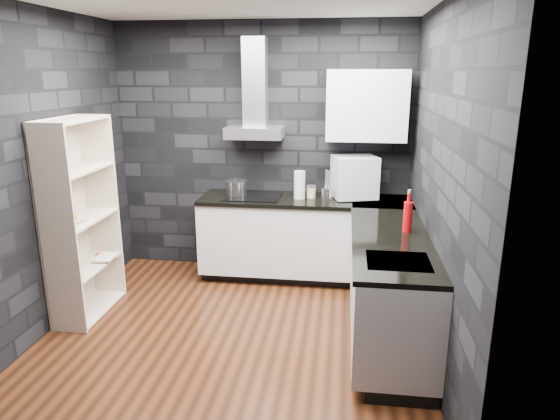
% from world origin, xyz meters
% --- Properties ---
extents(ground, '(3.20, 3.20, 0.00)m').
position_xyz_m(ground, '(0.00, 0.00, 0.00)').
color(ground, '#442010').
extents(wall_back, '(3.20, 0.05, 2.70)m').
position_xyz_m(wall_back, '(0.00, 1.62, 1.35)').
color(wall_back, black).
rests_on(wall_back, ground).
extents(wall_front, '(3.20, 0.05, 2.70)m').
position_xyz_m(wall_front, '(0.00, -1.62, 1.35)').
color(wall_front, black).
rests_on(wall_front, ground).
extents(wall_left, '(0.05, 3.20, 2.70)m').
position_xyz_m(wall_left, '(-1.62, 0.00, 1.35)').
color(wall_left, black).
rests_on(wall_left, ground).
extents(wall_right, '(0.05, 3.20, 2.70)m').
position_xyz_m(wall_right, '(1.62, 0.00, 1.35)').
color(wall_right, black).
rests_on(wall_right, ground).
extents(toekick_back, '(2.18, 0.50, 0.10)m').
position_xyz_m(toekick_back, '(0.50, 1.34, 0.05)').
color(toekick_back, black).
rests_on(toekick_back, ground).
extents(toekick_right, '(0.50, 1.78, 0.10)m').
position_xyz_m(toekick_right, '(1.34, 0.10, 0.05)').
color(toekick_right, black).
rests_on(toekick_right, ground).
extents(counter_back_cab, '(2.20, 0.60, 0.76)m').
position_xyz_m(counter_back_cab, '(0.50, 1.30, 0.48)').
color(counter_back_cab, silver).
rests_on(counter_back_cab, ground).
extents(counter_right_cab, '(0.60, 1.80, 0.76)m').
position_xyz_m(counter_right_cab, '(1.30, 0.10, 0.48)').
color(counter_right_cab, silver).
rests_on(counter_right_cab, ground).
extents(counter_back_top, '(2.20, 0.62, 0.04)m').
position_xyz_m(counter_back_top, '(0.50, 1.29, 0.88)').
color(counter_back_top, black).
rests_on(counter_back_top, counter_back_cab).
extents(counter_right_top, '(0.62, 1.80, 0.04)m').
position_xyz_m(counter_right_top, '(1.29, 0.10, 0.88)').
color(counter_right_top, black).
rests_on(counter_right_top, counter_right_cab).
extents(counter_corner_top, '(0.62, 0.62, 0.04)m').
position_xyz_m(counter_corner_top, '(1.30, 1.30, 0.88)').
color(counter_corner_top, black).
rests_on(counter_corner_top, counter_right_cab).
extents(hood_body, '(0.60, 0.34, 0.12)m').
position_xyz_m(hood_body, '(-0.05, 1.43, 1.56)').
color(hood_body, silver).
rests_on(hood_body, wall_back).
extents(hood_chimney, '(0.24, 0.20, 0.90)m').
position_xyz_m(hood_chimney, '(-0.05, 1.50, 2.07)').
color(hood_chimney, silver).
rests_on(hood_chimney, hood_body).
extents(upper_cabinet, '(0.80, 0.35, 0.70)m').
position_xyz_m(upper_cabinet, '(1.10, 1.43, 1.85)').
color(upper_cabinet, silver).
rests_on(upper_cabinet, wall_back).
extents(cooktop, '(0.58, 0.50, 0.01)m').
position_xyz_m(cooktop, '(-0.05, 1.30, 0.91)').
color(cooktop, black).
rests_on(cooktop, counter_back_top).
extents(sink_rim, '(0.44, 0.40, 0.01)m').
position_xyz_m(sink_rim, '(1.30, -0.40, 0.89)').
color(sink_rim, silver).
rests_on(sink_rim, counter_right_top).
extents(pot, '(0.29, 0.29, 0.13)m').
position_xyz_m(pot, '(-0.24, 1.34, 0.98)').
color(pot, '#B2B2B6').
rests_on(pot, cooktop).
extents(glass_vase, '(0.14, 0.14, 0.29)m').
position_xyz_m(glass_vase, '(0.44, 1.29, 1.04)').
color(glass_vase, silver).
rests_on(glass_vase, counter_back_top).
extents(storage_jar, '(0.11, 0.11, 0.11)m').
position_xyz_m(storage_jar, '(0.56, 1.33, 0.96)').
color(storage_jar, tan).
rests_on(storage_jar, counter_back_top).
extents(utensil_crock, '(0.10, 0.10, 0.13)m').
position_xyz_m(utensil_crock, '(0.73, 1.23, 0.97)').
color(utensil_crock, '#B2B2B6').
rests_on(utensil_crock, counter_back_top).
extents(appliance_garage, '(0.51, 0.45, 0.43)m').
position_xyz_m(appliance_garage, '(1.01, 1.37, 1.12)').
color(appliance_garage, silver).
rests_on(appliance_garage, counter_back_top).
extents(red_bottle, '(0.08, 0.08, 0.25)m').
position_xyz_m(red_bottle, '(1.43, 0.29, 1.03)').
color(red_bottle, '#A4070C').
rests_on(red_bottle, counter_right_top).
extents(bookshelf, '(0.45, 0.84, 1.80)m').
position_xyz_m(bookshelf, '(-1.42, 0.25, 0.90)').
color(bookshelf, beige).
rests_on(bookshelf, ground).
extents(fruit_bowl, '(0.28, 0.28, 0.06)m').
position_xyz_m(fruit_bowl, '(-1.42, 0.15, 0.94)').
color(fruit_bowl, white).
rests_on(fruit_bowl, bookshelf).
extents(book_red, '(0.16, 0.10, 0.23)m').
position_xyz_m(book_red, '(-1.41, 0.43, 0.57)').
color(book_red, maroon).
rests_on(book_red, bookshelf).
extents(book_second, '(0.18, 0.03, 0.24)m').
position_xyz_m(book_second, '(-1.40, 0.41, 0.59)').
color(book_second, '#B2B2B2').
rests_on(book_second, bookshelf).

